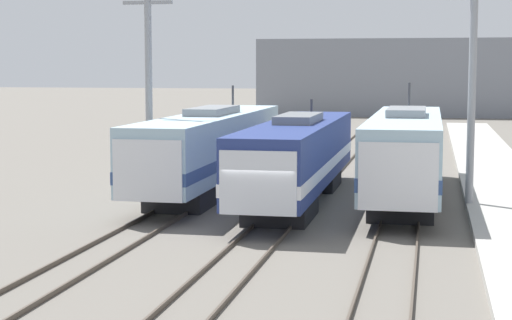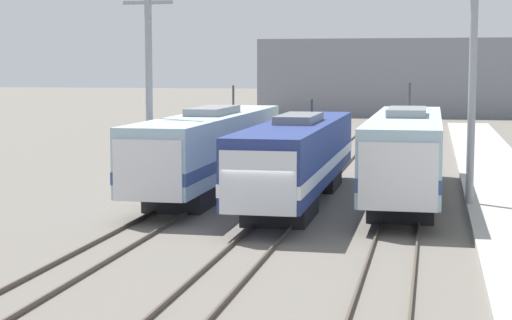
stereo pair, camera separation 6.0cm
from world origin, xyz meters
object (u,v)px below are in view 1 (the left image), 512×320
object	(u,v)px
locomotive_far_left	(210,148)
locomotive_far_right	(405,154)
locomotive_center	(297,158)
catenary_tower_right	(472,85)
catenary_tower_left	(149,84)

from	to	relation	value
locomotive_far_left	locomotive_far_right	size ratio (longest dim) A/B	1.09
locomotive_center	catenary_tower_right	world-z (taller)	catenary_tower_right
locomotive_center	catenary_tower_right	bearing A→B (deg)	-0.47
locomotive_far_left	locomotive_far_right	xyz separation A→B (m)	(9.26, -1.02, 0.05)
locomotive_center	catenary_tower_left	distance (m)	7.44
locomotive_center	locomotive_far_right	distance (m)	4.93
locomotive_center	catenary_tower_left	size ratio (longest dim) A/B	1.81
locomotive_center	locomotive_far_right	world-z (taller)	locomotive_far_right
locomotive_center	catenary_tower_left	xyz separation A→B (m)	(-6.72, -0.06, 3.19)
catenary_tower_left	catenary_tower_right	bearing A→B (deg)	0.00
catenary_tower_left	locomotive_far_left	bearing A→B (deg)	52.90
locomotive_far_left	catenary_tower_right	world-z (taller)	catenary_tower_right
locomotive_far_left	locomotive_center	distance (m)	5.36
catenary_tower_left	catenary_tower_right	size ratio (longest dim) A/B	1.00
locomotive_center	locomotive_far_left	bearing A→B (deg)	149.72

